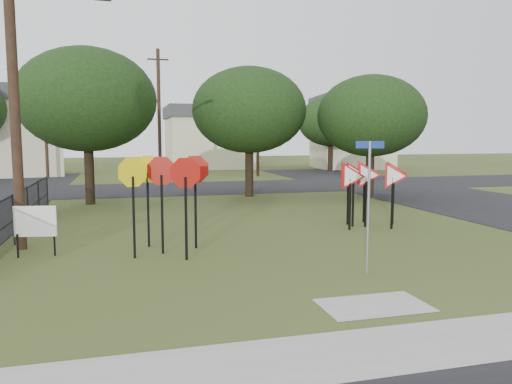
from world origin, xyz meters
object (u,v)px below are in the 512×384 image
at_px(stop_sign_cluster, 165,182).
at_px(yield_sign_cluster, 367,178).
at_px(street_name_sign, 369,199).
at_px(info_board, 35,223).

bearing_deg(stop_sign_cluster, yield_sign_cluster, 17.86).
relative_size(street_name_sign, yield_sign_cluster, 1.05).
distance_m(street_name_sign, info_board, 8.58).
relative_size(stop_sign_cluster, info_board, 1.96).
xyz_separation_m(yield_sign_cluster, info_board, (-10.57, -1.88, -0.82)).
distance_m(street_name_sign, yield_sign_cluster, 6.29).
bearing_deg(info_board, stop_sign_cluster, -7.64).
xyz_separation_m(stop_sign_cluster, yield_sign_cluster, (7.23, 2.33, -0.23)).
xyz_separation_m(street_name_sign, stop_sign_cluster, (-4.35, 3.27, 0.21)).
bearing_deg(street_name_sign, stop_sign_cluster, 143.09).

